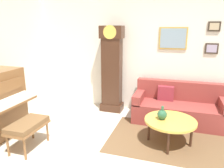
{
  "coord_description": "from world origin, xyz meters",
  "views": [
    {
      "loc": [
        0.92,
        -2.62,
        1.99
      ],
      "look_at": [
        -0.35,
        1.39,
        0.86
      ],
      "focal_mm": 34.22,
      "sensor_mm": 36.0,
      "label": 1
    }
  ],
  "objects_px": {
    "grandfather_clock": "(112,72)",
    "green_jug": "(162,115)",
    "piano_bench": "(28,126)",
    "coffee_table": "(170,121)",
    "couch": "(179,108)"
  },
  "relations": [
    {
      "from": "piano_bench",
      "to": "green_jug",
      "type": "distance_m",
      "value": 2.27
    },
    {
      "from": "couch",
      "to": "coffee_table",
      "type": "relative_size",
      "value": 2.16
    },
    {
      "from": "green_jug",
      "to": "piano_bench",
      "type": "bearing_deg",
      "value": -157.89
    },
    {
      "from": "piano_bench",
      "to": "green_jug",
      "type": "relative_size",
      "value": 2.92
    },
    {
      "from": "couch",
      "to": "green_jug",
      "type": "relative_size",
      "value": 7.92
    },
    {
      "from": "grandfather_clock",
      "to": "coffee_table",
      "type": "relative_size",
      "value": 2.31
    },
    {
      "from": "piano_bench",
      "to": "green_jug",
      "type": "bearing_deg",
      "value": 22.11
    },
    {
      "from": "piano_bench",
      "to": "coffee_table",
      "type": "bearing_deg",
      "value": 21.26
    },
    {
      "from": "piano_bench",
      "to": "grandfather_clock",
      "type": "bearing_deg",
      "value": 68.41
    },
    {
      "from": "couch",
      "to": "coffee_table",
      "type": "distance_m",
      "value": 1.02
    },
    {
      "from": "piano_bench",
      "to": "couch",
      "type": "bearing_deg",
      "value": 38.36
    },
    {
      "from": "piano_bench",
      "to": "coffee_table",
      "type": "xyz_separation_m",
      "value": [
        2.24,
        0.87,
        0.01
      ]
    },
    {
      "from": "grandfather_clock",
      "to": "coffee_table",
      "type": "xyz_separation_m",
      "value": [
        1.43,
        -1.18,
        -0.55
      ]
    },
    {
      "from": "grandfather_clock",
      "to": "green_jug",
      "type": "xyz_separation_m",
      "value": [
        1.29,
        -1.2,
        -0.43
      ]
    },
    {
      "from": "grandfather_clock",
      "to": "green_jug",
      "type": "height_order",
      "value": "grandfather_clock"
    }
  ]
}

